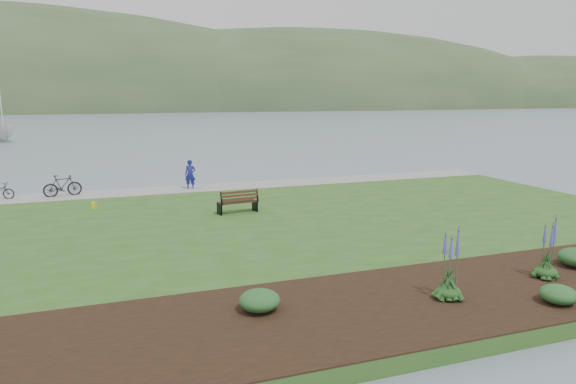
# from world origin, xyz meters

# --- Properties ---
(ground) EXTENTS (600.00, 600.00, 0.00)m
(ground) POSITION_xyz_m (0.00, 0.00, 0.00)
(ground) COLOR slate
(ground) RESTS_ON ground
(lawn) EXTENTS (34.00, 20.00, 0.40)m
(lawn) POSITION_xyz_m (0.00, -2.00, 0.20)
(lawn) COLOR #29501C
(lawn) RESTS_ON ground
(shoreline_path) EXTENTS (34.00, 2.20, 0.03)m
(shoreline_path) POSITION_xyz_m (0.00, 6.90, 0.42)
(shoreline_path) COLOR gray
(shoreline_path) RESTS_ON lawn
(garden_bed) EXTENTS (24.00, 4.40, 0.04)m
(garden_bed) POSITION_xyz_m (3.00, -9.80, 0.42)
(garden_bed) COLOR black
(garden_bed) RESTS_ON lawn
(far_hillside) EXTENTS (580.00, 80.00, 38.00)m
(far_hillside) POSITION_xyz_m (20.00, 170.00, 0.00)
(far_hillside) COLOR #324B2A
(far_hillside) RESTS_ON ground
(park_bench) EXTENTS (1.68, 0.83, 1.01)m
(park_bench) POSITION_xyz_m (0.40, 0.66, 0.90)
(park_bench) COLOR black
(park_bench) RESTS_ON lawn
(person) EXTENTS (0.77, 0.64, 1.81)m
(person) POSITION_xyz_m (-0.60, 6.84, 1.31)
(person) COLOR navy
(person) RESTS_ON lawn
(bicycle_b) EXTENTS (0.87, 1.83, 1.06)m
(bicycle_b) POSITION_xyz_m (-6.75, 6.95, 0.93)
(bicycle_b) COLOR black
(bicycle_b) RESTS_ON lawn
(sailboat) EXTENTS (11.58, 11.68, 23.68)m
(sailboat) POSITION_xyz_m (-15.62, 46.83, 0.00)
(sailboat) COLOR silver
(sailboat) RESTS_ON ground
(pannier) EXTENTS (0.22, 0.28, 0.27)m
(pannier) POSITION_xyz_m (-5.30, 3.61, 0.53)
(pannier) COLOR gold
(pannier) RESTS_ON lawn
(echium_0) EXTENTS (0.62, 0.62, 1.82)m
(echium_0) POSITION_xyz_m (2.89, -10.03, 1.11)
(echium_0) COLOR #163B15
(echium_0) RESTS_ON garden_bed
(echium_1) EXTENTS (0.62, 0.62, 1.76)m
(echium_1) POSITION_xyz_m (6.23, -9.71, 1.08)
(echium_1) COLOR #163B15
(echium_1) RESTS_ON garden_bed
(shrub_0) EXTENTS (0.94, 0.94, 0.47)m
(shrub_0) POSITION_xyz_m (-1.58, -9.19, 0.68)
(shrub_0) COLOR #1E4C21
(shrub_0) RESTS_ON garden_bed
(shrub_1) EXTENTS (0.84, 0.84, 0.42)m
(shrub_1) POSITION_xyz_m (5.14, -11.13, 0.65)
(shrub_1) COLOR #1E4C21
(shrub_1) RESTS_ON garden_bed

